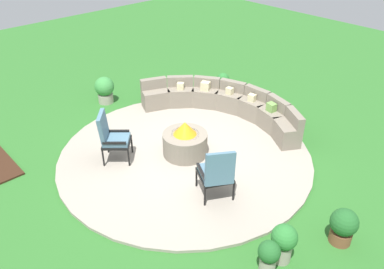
% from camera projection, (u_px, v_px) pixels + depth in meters
% --- Properties ---
extents(ground_plane, '(24.00, 24.00, 0.00)m').
position_uv_depth(ground_plane, '(185.00, 156.00, 8.29)').
color(ground_plane, '#2D6B28').
extents(patio_circle, '(5.34, 5.34, 0.06)m').
position_uv_depth(patio_circle, '(185.00, 154.00, 8.27)').
color(patio_circle, '#9E9384').
rests_on(patio_circle, ground_plane).
extents(fire_pit, '(0.94, 0.94, 0.77)m').
position_uv_depth(fire_pit, '(185.00, 141.00, 8.09)').
color(fire_pit, gray).
rests_on(fire_pit, patio_circle).
extents(curved_stone_bench, '(4.02, 2.03, 0.74)m').
position_uv_depth(curved_stone_bench, '(224.00, 104.00, 9.53)').
color(curved_stone_bench, gray).
rests_on(curved_stone_bench, patio_circle).
extents(lounge_chair_front_left, '(0.76, 0.77, 1.09)m').
position_uv_depth(lounge_chair_front_left, '(112.00, 136.00, 7.79)').
color(lounge_chair_front_left, black).
rests_on(lounge_chair_front_left, patio_circle).
extents(lounge_chair_front_right, '(0.80, 0.79, 1.05)m').
position_uv_depth(lounge_chair_front_right, '(217.00, 172.00, 6.80)').
color(lounge_chair_front_right, black).
rests_on(lounge_chair_front_right, patio_circle).
extents(potted_plant_0, '(0.34, 0.34, 0.56)m').
position_uv_depth(potted_plant_0, '(269.00, 255.00, 5.59)').
color(potted_plant_0, '#A89E8E').
rests_on(potted_plant_0, ground_plane).
extents(potted_plant_1, '(0.44, 0.44, 0.64)m').
position_uv_depth(potted_plant_1, '(344.00, 225.00, 6.06)').
color(potted_plant_1, brown).
rests_on(potted_plant_1, ground_plane).
extents(potted_plant_2, '(0.40, 0.40, 0.67)m').
position_uv_depth(potted_plant_2, '(284.00, 241.00, 5.73)').
color(potted_plant_2, '#A89E8E').
rests_on(potted_plant_2, ground_plane).
extents(potted_plant_3, '(0.35, 0.35, 0.61)m').
position_uv_depth(potted_plant_3, '(223.00, 83.00, 10.71)').
color(potted_plant_3, '#605B56').
rests_on(potted_plant_3, ground_plane).
extents(potted_plant_4, '(0.51, 0.51, 0.72)m').
position_uv_depth(potted_plant_4, '(105.00, 89.00, 10.23)').
color(potted_plant_4, '#A89E8E').
rests_on(potted_plant_4, ground_plane).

